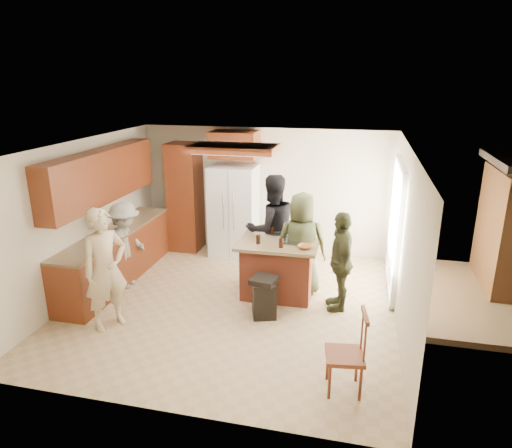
% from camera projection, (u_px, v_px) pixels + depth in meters
% --- Properties ---
extents(person_front_left, '(0.74, 0.80, 1.76)m').
position_uv_depth(person_front_left, '(105.00, 269.00, 6.34)').
color(person_front_left, '#C7B088').
rests_on(person_front_left, ground).
extents(person_behind_left, '(1.08, 0.97, 1.90)m').
position_uv_depth(person_behind_left, '(272.00, 229.00, 7.81)').
color(person_behind_left, black).
rests_on(person_behind_left, ground).
extents(person_behind_right, '(0.90, 0.65, 1.71)m').
position_uv_depth(person_behind_right, '(301.00, 244.00, 7.37)').
color(person_behind_right, '#333921').
rests_on(person_behind_right, ground).
extents(person_side_right, '(0.61, 0.98, 1.56)m').
position_uv_depth(person_side_right, '(341.00, 261.00, 6.89)').
color(person_side_right, '#363821').
rests_on(person_side_right, ground).
extents(person_counter, '(0.52, 0.99, 1.48)m').
position_uv_depth(person_counter, '(125.00, 245.00, 7.64)').
color(person_counter, gray).
rests_on(person_counter, ground).
extents(left_cabinetry, '(0.64, 3.00, 2.30)m').
position_uv_depth(left_cabinetry, '(111.00, 229.00, 7.78)').
color(left_cabinetry, maroon).
rests_on(left_cabinetry, ground).
extents(back_wall_units, '(1.80, 0.60, 2.45)m').
position_uv_depth(back_wall_units, '(197.00, 184.00, 9.12)').
color(back_wall_units, maroon).
rests_on(back_wall_units, ground).
extents(refrigerator, '(0.90, 0.76, 1.80)m').
position_uv_depth(refrigerator, '(234.00, 211.00, 9.02)').
color(refrigerator, white).
rests_on(refrigerator, ground).
extents(kitchen_island, '(1.28, 1.03, 0.93)m').
position_uv_depth(kitchen_island, '(278.00, 267.00, 7.45)').
color(kitchen_island, '#983D27').
rests_on(kitchen_island, ground).
extents(island_items, '(0.91, 0.68, 0.15)m').
position_uv_depth(island_items, '(293.00, 242.00, 7.15)').
color(island_items, silver).
rests_on(island_items, kitchen_island).
extents(trash_bin, '(0.43, 0.43, 0.63)m').
position_uv_depth(trash_bin, '(264.00, 297.00, 6.78)').
color(trash_bin, black).
rests_on(trash_bin, ground).
extents(spindle_chair, '(0.48, 0.48, 0.99)m').
position_uv_depth(spindle_chair, '(347.00, 356.00, 5.12)').
color(spindle_chair, maroon).
rests_on(spindle_chair, ground).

